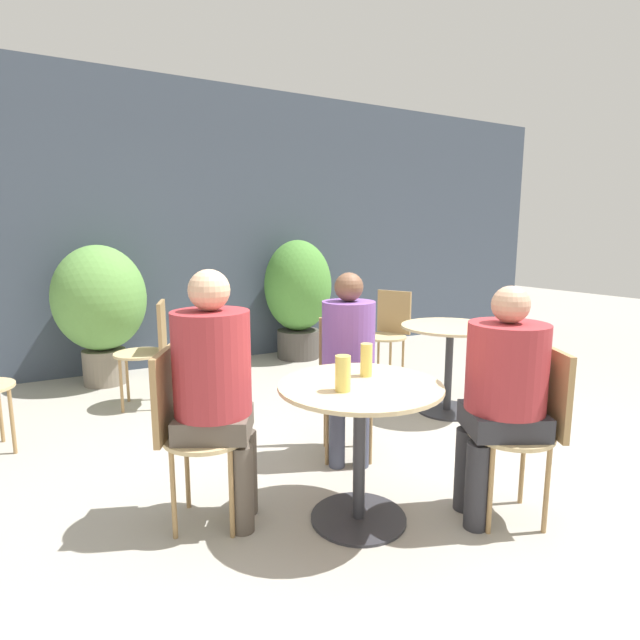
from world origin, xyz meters
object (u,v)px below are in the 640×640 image
bistro_chair_2 (186,421)px  seated_person_2 (216,378)px  bistro_chair_0 (530,417)px  beer_glass_1 (366,360)px  beer_glass_0 (343,373)px  seated_person_0 (502,385)px  potted_plant_1 (298,292)px  potted_plant_0 (100,303)px  seated_person_1 (348,350)px  bistro_chair_1 (346,372)px  cafe_table_far (449,349)px  bistro_chair_5 (389,327)px  cafe_table_near (360,420)px  bistro_chair_3 (151,343)px

bistro_chair_2 → seated_person_2: (0.13, -0.07, 0.21)m
bistro_chair_0 → beer_glass_1: bearing=-99.6°
beer_glass_0 → beer_glass_1: (0.23, 0.15, 0.00)m
seated_person_0 → potted_plant_1: potted_plant_1 is taller
seated_person_0 → potted_plant_0: bearing=-129.6°
seated_person_1 → potted_plant_1: potted_plant_1 is taller
seated_person_2 → potted_plant_0: bearing=32.3°
seated_person_1 → beer_glass_1: size_ratio=7.10×
seated_person_2 → beer_glass_1: (0.71, -0.22, 0.05)m
beer_glass_1 → bistro_chair_1: bearing=66.2°
beer_glass_0 → cafe_table_far: bearing=32.2°
seated_person_0 → beer_glass_1: 0.66m
seated_person_1 → seated_person_2: 0.97m
seated_person_0 → seated_person_1: size_ratio=0.99×
beer_glass_1 → bistro_chair_5: bearing=50.5°
cafe_table_near → potted_plant_0: size_ratio=0.60×
bistro_chair_3 → seated_person_2: size_ratio=0.69×
bistro_chair_0 → beer_glass_0: size_ratio=5.27×
cafe_table_near → potted_plant_1: size_ratio=0.59×
bistro_chair_1 → bistro_chair_0: bearing=-45.0°
cafe_table_far → bistro_chair_2: size_ratio=0.88×
bistro_chair_3 → potted_plant_0: bearing=-144.1°
bistro_chair_2 → potted_plant_1: size_ratio=0.65×
bistro_chair_1 → bistro_chair_3: same height
bistro_chair_0 → beer_glass_0: bearing=-83.4°
bistro_chair_1 → seated_person_2: (-0.99, -0.43, 0.21)m
beer_glass_1 → potted_plant_1: (1.12, 3.05, -0.03)m
bistro_chair_3 → beer_glass_0: bistro_chair_3 is taller
cafe_table_near → seated_person_1: (0.32, 0.61, 0.19)m
bistro_chair_5 → beer_glass_0: size_ratio=5.27×
bistro_chair_2 → beer_glass_0: bearing=-98.2°
bistro_chair_3 → potted_plant_1: 2.01m
bistro_chair_1 → potted_plant_1: bearing=98.1°
cafe_table_near → beer_glass_0: (-0.13, -0.05, 0.27)m
cafe_table_near → bistro_chair_0: size_ratio=0.91×
bistro_chair_5 → bistro_chair_0: bearing=-46.5°
potted_plant_1 → seated_person_1: bearing=-109.7°
bistro_chair_3 → seated_person_0: bearing=42.1°
cafe_table_far → bistro_chair_5: 0.95m
bistro_chair_1 → seated_person_1: 0.23m
seated_person_1 → bistro_chair_1: bearing=90.0°
bistro_chair_0 → seated_person_0: (-0.13, 0.07, 0.16)m
bistro_chair_0 → beer_glass_1: 0.84m
bistro_chair_2 → beer_glass_1: (0.84, -0.28, 0.26)m
seated_person_1 → seated_person_2: bearing=-135.0°
bistro_chair_1 → beer_glass_1: bearing=-86.4°
cafe_table_near → seated_person_0: size_ratio=0.68×
bistro_chair_3 → potted_plant_1: size_ratio=0.65×
bistro_chair_5 → beer_glass_1: 2.35m
bistro_chair_5 → cafe_table_near: bearing=-66.0°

